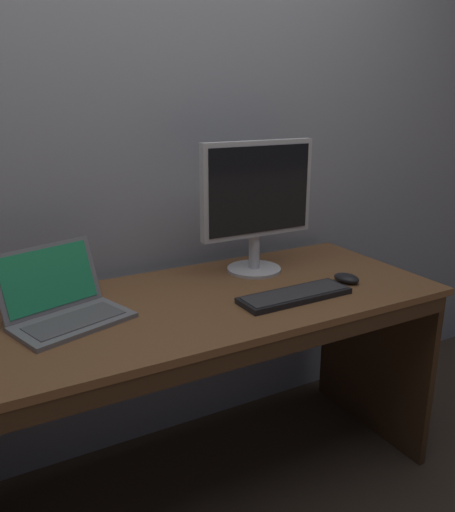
# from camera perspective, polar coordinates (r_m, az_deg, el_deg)

# --- Properties ---
(ground_plane) EXTENTS (14.00, 14.00, 0.00)m
(ground_plane) POSITION_cam_1_polar(r_m,az_deg,el_deg) (2.22, -3.57, -24.02)
(ground_plane) COLOR #382D23
(back_wall) EXTENTS (4.99, 0.04, 3.31)m
(back_wall) POSITION_cam_1_polar(r_m,az_deg,el_deg) (2.08, -10.01, 22.28)
(back_wall) COLOR gray
(back_wall) RESTS_ON ground
(desk) EXTENTS (1.79, 0.71, 0.78)m
(desk) POSITION_cam_1_polar(r_m,az_deg,el_deg) (1.88, -3.73, -10.58)
(desk) COLOR brown
(desk) RESTS_ON ground
(laptop_space_gray) EXTENTS (0.41, 0.36, 0.22)m
(laptop_space_gray) POSITION_cam_1_polar(r_m,az_deg,el_deg) (1.71, -17.48, -5.07)
(laptop_space_gray) COLOR slate
(laptop_space_gray) RESTS_ON desk
(external_monitor) EXTENTS (0.47, 0.22, 0.52)m
(external_monitor) POSITION_cam_1_polar(r_m,az_deg,el_deg) (2.02, 3.27, 6.28)
(external_monitor) COLOR #B7B7BC
(external_monitor) RESTS_ON desk
(wired_keyboard) EXTENTS (0.41, 0.14, 0.02)m
(wired_keyboard) POSITION_cam_1_polar(r_m,az_deg,el_deg) (1.83, 7.35, -4.29)
(wired_keyboard) COLOR black
(wired_keyboard) RESTS_ON desk
(computer_mouse) EXTENTS (0.09, 0.12, 0.03)m
(computer_mouse) POSITION_cam_1_polar(r_m,az_deg,el_deg) (2.02, 12.86, -2.36)
(computer_mouse) COLOR black
(computer_mouse) RESTS_ON desk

